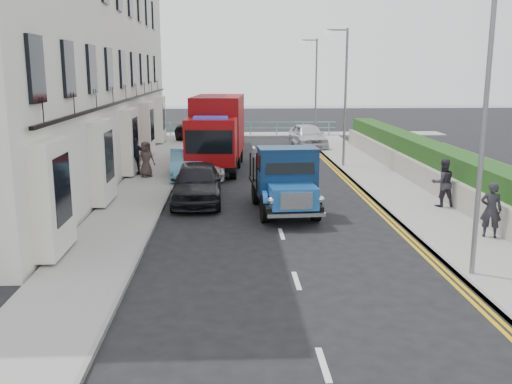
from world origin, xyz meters
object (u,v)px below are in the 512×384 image
(lamp_mid, at_px, (343,90))
(red_lorry, at_px, (217,131))
(parked_car_front, at_px, (197,183))
(lamp_far, at_px, (314,84))
(lamp_near, at_px, (480,114))
(pedestrian_east_near, at_px, (491,210))
(bedford_lorry, at_px, (287,185))

(lamp_mid, relative_size, red_lorry, 0.98)
(parked_car_front, bearing_deg, lamp_far, 67.29)
(lamp_near, relative_size, red_lorry, 0.98)
(pedestrian_east_near, bearing_deg, parked_car_front, -8.09)
(lamp_near, xyz_separation_m, pedestrian_east_near, (1.92, 3.02, -3.05))
(lamp_far, height_order, pedestrian_east_near, lamp_far)
(lamp_mid, xyz_separation_m, pedestrian_east_near, (1.92, -12.98, -3.05))
(red_lorry, bearing_deg, lamp_mid, 4.15)
(lamp_mid, bearing_deg, red_lorry, 179.64)
(lamp_near, distance_m, red_lorry, 17.39)
(lamp_near, relative_size, lamp_far, 1.00)
(lamp_near, height_order, parked_car_front, lamp_near)
(lamp_mid, relative_size, bedford_lorry, 1.37)
(lamp_far, height_order, bedford_lorry, lamp_far)
(lamp_near, distance_m, bedford_lorry, 7.92)
(lamp_far, bearing_deg, lamp_near, -90.00)
(lamp_near, relative_size, bedford_lorry, 1.37)
(lamp_far, distance_m, red_lorry, 12.01)
(bedford_lorry, bearing_deg, red_lorry, 101.36)
(lamp_mid, bearing_deg, pedestrian_east_near, -81.57)
(parked_car_front, relative_size, pedestrian_east_near, 2.75)
(red_lorry, height_order, parked_car_front, red_lorry)
(lamp_mid, bearing_deg, parked_car_front, -132.70)
(lamp_far, height_order, parked_car_front, lamp_far)
(lamp_near, bearing_deg, parked_car_front, 129.94)
(bedford_lorry, xyz_separation_m, red_lorry, (-2.59, 9.73, 0.86))
(red_lorry, distance_m, parked_car_front, 7.77)
(bedford_lorry, relative_size, red_lorry, 0.72)
(bedford_lorry, height_order, pedestrian_east_near, bedford_lorry)
(lamp_mid, height_order, red_lorry, lamp_mid)
(lamp_mid, relative_size, pedestrian_east_near, 4.22)
(lamp_near, height_order, lamp_far, same)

